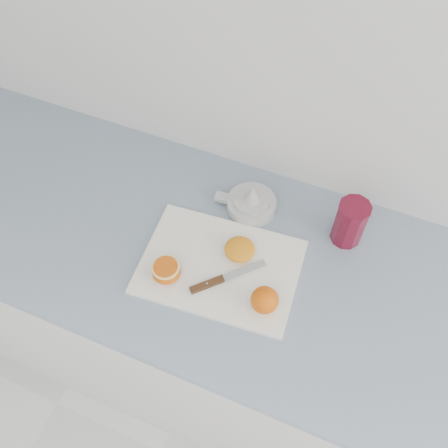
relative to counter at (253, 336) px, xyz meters
name	(u,v)px	position (x,y,z in m)	size (l,w,h in m)	color
counter	(253,336)	(0.00, 0.00, 0.00)	(2.58, 0.64, 0.89)	white
cutting_board	(220,267)	(-0.09, -0.04, 0.45)	(0.38, 0.27, 0.01)	white
whole_orange	(265,300)	(0.04, -0.10, 0.49)	(0.06, 0.06, 0.06)	#DE4D00
half_orange	(166,271)	(-0.20, -0.12, 0.48)	(0.07, 0.07, 0.04)	#DE4D00
squeezed_shell	(240,249)	(-0.06, 0.01, 0.47)	(0.08, 0.08, 0.03)	orange
paring_knife	(214,282)	(-0.09, -0.09, 0.46)	(0.15, 0.15, 0.01)	#4F2B13
citrus_juicer	(251,203)	(-0.09, 0.16, 0.47)	(0.17, 0.13, 0.09)	silver
red_tumbler	(350,224)	(0.17, 0.17, 0.50)	(0.08, 0.08, 0.13)	maroon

